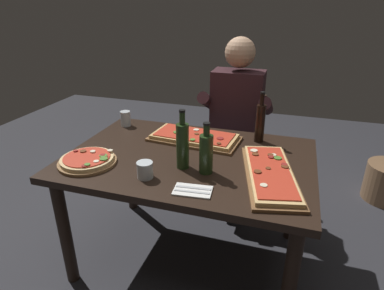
{
  "coord_description": "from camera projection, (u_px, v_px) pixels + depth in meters",
  "views": [
    {
      "loc": [
        0.53,
        -1.61,
        1.57
      ],
      "look_at": [
        0.0,
        0.05,
        0.79
      ],
      "focal_mm": 30.65,
      "sensor_mm": 36.0,
      "label": 1
    }
  ],
  "objects": [
    {
      "name": "napkin_cutlery_set",
      "position": [
        193.0,
        191.0,
        1.54
      ],
      "size": [
        0.19,
        0.13,
        0.01
      ],
      "color": "white",
      "rests_on": "dining_table"
    },
    {
      "name": "wine_bottle_dark",
      "position": [
        183.0,
        145.0,
        1.71
      ],
      "size": [
        0.07,
        0.07,
        0.32
      ],
      "color": "#233819",
      "rests_on": "dining_table"
    },
    {
      "name": "pizza_round_far",
      "position": [
        87.0,
        160.0,
        1.8
      ],
      "size": [
        0.32,
        0.32,
        0.05
      ],
      "color": "olive",
      "rests_on": "dining_table"
    },
    {
      "name": "diner_chair",
      "position": [
        236.0,
        142.0,
        2.7
      ],
      "size": [
        0.44,
        0.44,
        0.87
      ],
      "color": "black",
      "rests_on": "ground_plane"
    },
    {
      "name": "seated_diner",
      "position": [
        235.0,
        118.0,
        2.49
      ],
      "size": [
        0.53,
        0.41,
        1.33
      ],
      "color": "#23232D",
      "rests_on": "ground_plane"
    },
    {
      "name": "pizza_rectangular_left",
      "position": [
        270.0,
        173.0,
        1.66
      ],
      "size": [
        0.38,
        0.67,
        0.05
      ],
      "color": "brown",
      "rests_on": "dining_table"
    },
    {
      "name": "pizza_rectangular_front",
      "position": [
        194.0,
        137.0,
        2.1
      ],
      "size": [
        0.59,
        0.33,
        0.05
      ],
      "color": "brown",
      "rests_on": "dining_table"
    },
    {
      "name": "tumbler_near_camera",
      "position": [
        145.0,
        171.0,
        1.65
      ],
      "size": [
        0.08,
        0.08,
        0.09
      ],
      "color": "silver",
      "rests_on": "dining_table"
    },
    {
      "name": "ground_plane",
      "position": [
        190.0,
        256.0,
        2.19
      ],
      "size": [
        6.4,
        6.4,
        0.0
      ],
      "primitive_type": "plane",
      "color": "#2D2D33"
    },
    {
      "name": "oil_bottle_amber",
      "position": [
        206.0,
        153.0,
        1.67
      ],
      "size": [
        0.07,
        0.07,
        0.28
      ],
      "color": "#233819",
      "rests_on": "dining_table"
    },
    {
      "name": "dining_table",
      "position": [
        189.0,
        171.0,
        1.93
      ],
      "size": [
        1.4,
        0.96,
        0.74
      ],
      "color": "black",
      "rests_on": "ground_plane"
    },
    {
      "name": "tumbler_far_side",
      "position": [
        126.0,
        119.0,
        2.33
      ],
      "size": [
        0.07,
        0.07,
        0.11
      ],
      "color": "silver",
      "rests_on": "dining_table"
    },
    {
      "name": "vinegar_bottle_green",
      "position": [
        260.0,
        122.0,
        2.03
      ],
      "size": [
        0.06,
        0.06,
        0.32
      ],
      "color": "black",
      "rests_on": "dining_table"
    }
  ]
}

